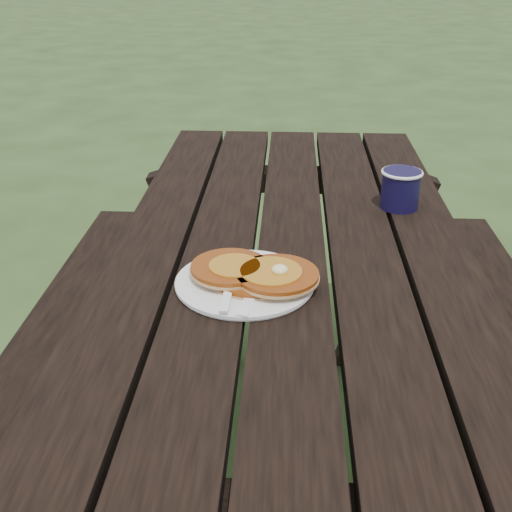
{
  "coord_description": "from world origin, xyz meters",
  "views": [
    {
      "loc": [
        -0.01,
        -1.2,
        1.34
      ],
      "look_at": [
        -0.07,
        -0.13,
        0.8
      ],
      "focal_mm": 45.0,
      "sensor_mm": 36.0,
      "label": 1
    }
  ],
  "objects_px": {
    "pancake_stack": "(255,273)",
    "picnic_table": "(288,397)",
    "plate": "(245,283)",
    "coffee_cup": "(401,187)"
  },
  "relations": [
    {
      "from": "plate",
      "to": "coffee_cup",
      "type": "height_order",
      "value": "coffee_cup"
    },
    {
      "from": "coffee_cup",
      "to": "picnic_table",
      "type": "bearing_deg",
      "value": -135.77
    },
    {
      "from": "picnic_table",
      "to": "pancake_stack",
      "type": "distance_m",
      "value": 0.44
    },
    {
      "from": "pancake_stack",
      "to": "picnic_table",
      "type": "bearing_deg",
      "value": 65.56
    },
    {
      "from": "picnic_table",
      "to": "coffee_cup",
      "type": "bearing_deg",
      "value": 44.23
    },
    {
      "from": "pancake_stack",
      "to": "coffee_cup",
      "type": "relative_size",
      "value": 2.45
    },
    {
      "from": "picnic_table",
      "to": "plate",
      "type": "xyz_separation_m",
      "value": [
        -0.09,
        -0.15,
        0.39
      ]
    },
    {
      "from": "plate",
      "to": "coffee_cup",
      "type": "xyz_separation_m",
      "value": [
        0.34,
        0.4,
        0.05
      ]
    },
    {
      "from": "pancake_stack",
      "to": "coffee_cup",
      "type": "bearing_deg",
      "value": 50.92
    },
    {
      "from": "picnic_table",
      "to": "pancake_stack",
      "type": "relative_size",
      "value": 7.49
    }
  ]
}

